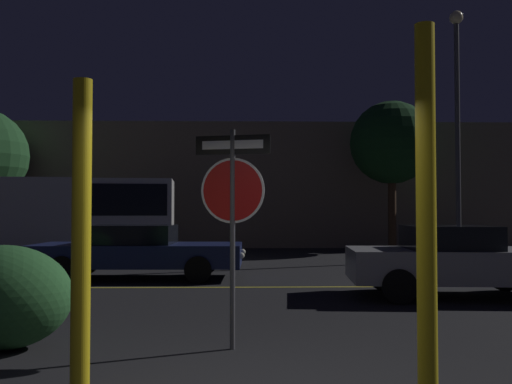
% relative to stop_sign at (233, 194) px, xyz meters
% --- Properties ---
extents(road_center_stripe, '(39.14, 0.12, 0.01)m').
position_rel_stop_sign_xyz_m(road_center_stripe, '(0.17, 5.32, -1.78)').
color(road_center_stripe, gold).
rests_on(road_center_stripe, ground_plane).
extents(stop_sign, '(0.87, 0.24, 2.54)m').
position_rel_stop_sign_xyz_m(stop_sign, '(0.00, 0.00, 0.00)').
color(stop_sign, '#4C4C51').
rests_on(stop_sign, ground_plane).
extents(yellow_pole_left, '(0.17, 0.17, 2.74)m').
position_rel_stop_sign_xyz_m(yellow_pole_left, '(-1.29, -1.62, -0.41)').
color(yellow_pole_left, yellow).
rests_on(yellow_pole_left, ground_plane).
extents(yellow_pole_right, '(0.16, 0.16, 3.13)m').
position_rel_stop_sign_xyz_m(yellow_pole_right, '(1.61, -1.99, -0.22)').
color(yellow_pole_right, yellow).
rests_on(yellow_pole_right, ground_plane).
extents(hedge_bush_1, '(1.59, 1.19, 1.20)m').
position_rel_stop_sign_xyz_m(hedge_bush_1, '(-2.65, 0.05, -1.18)').
color(hedge_bush_1, '#2D6633').
rests_on(hedge_bush_1, ground_plane).
extents(passing_car_2, '(4.97, 2.08, 1.26)m').
position_rel_stop_sign_xyz_m(passing_car_2, '(-2.36, 6.93, -1.13)').
color(passing_car_2, navy).
rests_on(passing_car_2, ground_plane).
extents(passing_car_3, '(4.08, 2.18, 1.32)m').
position_rel_stop_sign_xyz_m(passing_car_3, '(4.05, 3.88, -1.11)').
color(passing_car_3, '#9E9EA3').
rests_on(passing_car_3, ground_plane).
extents(delivery_truck, '(7.27, 3.01, 2.60)m').
position_rel_stop_sign_xyz_m(delivery_truck, '(-5.43, 11.60, -0.25)').
color(delivery_truck, silver).
rests_on(delivery_truck, ground_plane).
extents(street_lamp, '(0.44, 0.44, 8.16)m').
position_rel_stop_sign_xyz_m(street_lamp, '(7.14, 11.71, 3.30)').
color(street_lamp, '#4C4C51').
rests_on(street_lamp, ground_plane).
extents(tree_1, '(3.28, 3.28, 5.95)m').
position_rel_stop_sign_xyz_m(tree_1, '(6.03, 15.72, 2.50)').
color(tree_1, '#422D1E').
rests_on(tree_1, ground_plane).
extents(building_backdrop, '(28.29, 3.82, 5.46)m').
position_rel_stop_sign_xyz_m(building_backdrop, '(-1.00, 19.75, 0.95)').
color(building_backdrop, '#7A6B5B').
rests_on(building_backdrop, ground_plane).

